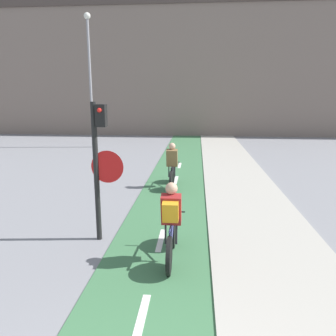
% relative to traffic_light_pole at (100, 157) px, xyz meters
% --- Properties ---
extents(building_row_background, '(60.00, 5.20, 9.66)m').
position_rel_traffic_light_pole_xyz_m(building_row_background, '(1.24, 20.53, 3.04)').
color(building_row_background, slate).
rests_on(building_row_background, ground_plane).
extents(traffic_light_pole, '(0.67, 0.25, 2.90)m').
position_rel_traffic_light_pole_xyz_m(traffic_light_pole, '(0.00, 0.00, 0.00)').
color(traffic_light_pole, black).
rests_on(traffic_light_pole, ground_plane).
extents(street_lamp_far, '(0.36, 0.36, 7.37)m').
position_rel_traffic_light_pole_xyz_m(street_lamp_far, '(-4.09, 12.26, 2.65)').
color(street_lamp_far, gray).
rests_on(street_lamp_far, ground_plane).
extents(cyclist_near, '(0.46, 1.71, 1.50)m').
position_rel_traffic_light_pole_xyz_m(cyclist_near, '(1.52, -0.79, -1.09)').
color(cyclist_near, black).
rests_on(cyclist_near, ground_plane).
extents(cyclist_far, '(0.46, 1.68, 1.49)m').
position_rel_traffic_light_pole_xyz_m(cyclist_far, '(1.16, 4.18, -1.13)').
color(cyclist_far, black).
rests_on(cyclist_far, ground_plane).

